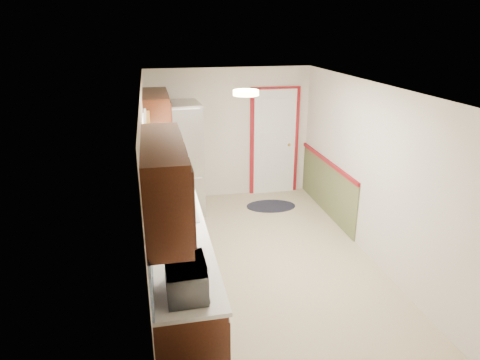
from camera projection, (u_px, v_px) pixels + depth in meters
name	position (u px, v px, depth m)	size (l,w,h in m)	color
room_shell	(264.00, 179.00, 5.61)	(3.20, 5.20, 2.52)	tan
kitchen_run	(172.00, 224.00, 5.23)	(0.63, 4.00, 2.20)	#34160C
back_wall_trim	(285.00, 151.00, 7.94)	(1.12, 2.30, 2.08)	maroon
ceiling_fixture	(246.00, 93.00, 4.97)	(0.30, 0.30, 0.06)	#FFD88C
microwave	(186.00, 275.00, 3.61)	(0.51, 0.28, 0.34)	white
refrigerator	(177.00, 159.00, 7.22)	(0.84, 0.82, 1.92)	#B7B7BC
rug	(271.00, 206.00, 7.75)	(0.89, 0.57, 0.01)	black
cooktop	(169.00, 169.00, 6.75)	(0.49, 0.59, 0.02)	black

